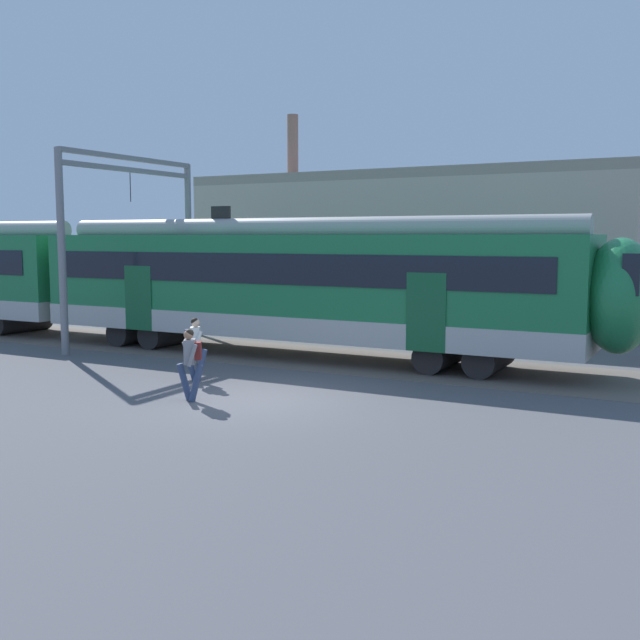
{
  "coord_description": "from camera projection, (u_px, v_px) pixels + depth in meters",
  "views": [
    {
      "loc": [
        9.21,
        -14.29,
        3.75
      ],
      "look_at": [
        0.18,
        2.65,
        1.6
      ],
      "focal_mm": 42.0,
      "sensor_mm": 36.0,
      "label": 1
    }
  ],
  "objects": [
    {
      "name": "ground_plane",
      "position": [
        259.0,
        400.0,
        17.25
      ],
      "size": [
        160.0,
        160.0,
        0.0
      ],
      "primitive_type": "plane",
      "color": "#515156"
    },
    {
      "name": "track_bed",
      "position": [
        46.0,
        334.0,
        28.73
      ],
      "size": [
        80.0,
        4.4,
        0.01
      ],
      "primitive_type": "cube",
      "color": "#605951",
      "rests_on": "ground"
    },
    {
      "name": "pedestrian_white",
      "position": [
        194.0,
        344.0,
        19.34
      ],
      "size": [
        0.71,
        0.51,
        1.67
      ],
      "color": "navy",
      "rests_on": "ground"
    },
    {
      "name": "pedestrian_grey",
      "position": [
        191.0,
        358.0,
        17.02
      ],
      "size": [
        0.71,
        0.5,
        1.67
      ],
      "color": "navy",
      "rests_on": "ground"
    },
    {
      "name": "catenary_gantry",
      "position": [
        131.0,
        220.0,
        26.17
      ],
      "size": [
        0.24,
        6.64,
        6.53
      ],
      "color": "gray",
      "rests_on": "ground"
    },
    {
      "name": "background_building",
      "position": [
        406.0,
        249.0,
        31.67
      ],
      "size": [
        18.51,
        5.0,
        9.2
      ],
      "color": "#B2A899",
      "rests_on": "ground"
    }
  ]
}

